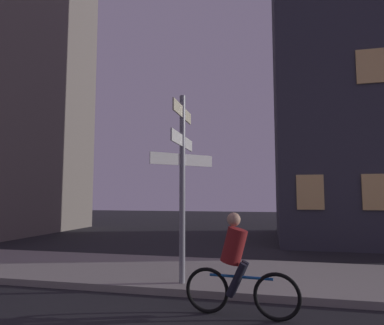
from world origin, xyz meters
TOP-DOWN VIEW (x-y plane):
  - sidewalk_kerb at (0.00, 7.21)m, footprint 40.00×3.31m
  - signpost at (0.63, 6.02)m, footprint 1.06×1.66m
  - cyclist at (1.86, 4.75)m, footprint 1.82×0.37m
  - building_right_block at (6.86, 15.21)m, footprint 8.38×7.13m

SIDE VIEW (x-z plane):
  - sidewalk_kerb at x=0.00m, z-range 0.00..0.14m
  - cyclist at x=1.86m, z-range -0.06..1.55m
  - signpost at x=0.63m, z-range 0.52..4.35m
  - building_right_block at x=6.86m, z-range 0.00..20.22m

